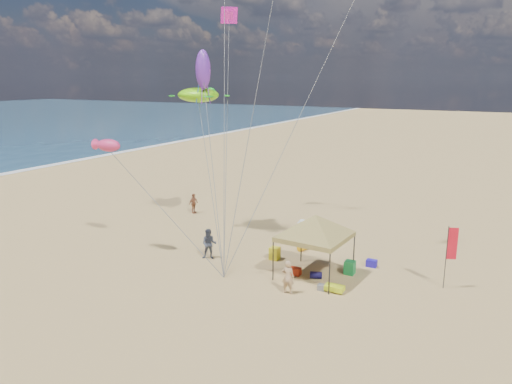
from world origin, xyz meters
TOP-DOWN VIEW (x-y plane):
  - ground at (0.00, 0.00)m, footprint 280.00×280.00m
  - canopy_tent at (3.39, 2.86)m, footprint 6.09×6.09m
  - feather_flag at (9.55, 4.54)m, footprint 0.45×0.19m
  - cooler_red at (2.49, 2.62)m, footprint 0.54×0.38m
  - cooler_blue at (5.63, 5.55)m, footprint 0.54×0.38m
  - bag_navy at (3.59, 2.68)m, footprint 0.69×0.54m
  - bag_orange at (1.43, 6.10)m, footprint 0.54×0.69m
  - chair_green at (4.90, 4.04)m, footprint 0.50×0.50m
  - chair_yellow at (0.61, 4.06)m, footprint 0.50×0.50m
  - crate_grey at (4.32, 1.52)m, footprint 0.34×0.30m
  - beach_cart at (4.93, 1.62)m, footprint 0.90×0.50m
  - person_near_a at (3.05, 0.45)m, footprint 0.62×0.43m
  - person_near_b at (-2.65, 2.45)m, footprint 1.03×0.94m
  - person_near_c at (1.04, 6.91)m, footprint 1.20×0.94m
  - person_far_a at (-8.85, 9.69)m, footprint 0.47×0.91m
  - turtle_kite at (-6.15, 6.79)m, footprint 2.76×2.22m
  - fish_kite at (-8.15, 0.91)m, footprint 1.63×0.90m
  - squid_kite at (-5.29, 6.15)m, footprint 1.11×1.11m
  - stunt_kite_pink at (-7.13, 12.27)m, footprint 1.25×1.14m

SIDE VIEW (x-z plane):
  - ground at x=0.00m, z-range 0.00..0.00m
  - crate_grey at x=4.32m, z-range 0.00..0.28m
  - bag_navy at x=3.59m, z-range 0.00..0.36m
  - bag_orange at x=1.43m, z-range 0.00..0.36m
  - cooler_red at x=2.49m, z-range 0.00..0.38m
  - cooler_blue at x=5.63m, z-range 0.00..0.38m
  - beach_cart at x=4.93m, z-range 0.08..0.32m
  - chair_green at x=4.90m, z-range 0.00..0.70m
  - chair_yellow at x=0.61m, z-range 0.00..0.70m
  - person_far_a at x=-8.85m, z-range 0.00..1.50m
  - person_near_c at x=1.04m, z-range 0.00..1.63m
  - person_near_a at x=3.05m, z-range 0.00..1.63m
  - person_near_b at x=-2.65m, z-range 0.00..1.72m
  - feather_flag at x=9.55m, z-range 0.52..3.62m
  - canopy_tent at x=3.39m, z-range 1.25..5.01m
  - fish_kite at x=-8.15m, z-range 5.83..6.53m
  - turtle_kite at x=-6.15m, z-range 8.31..9.22m
  - squid_kite at x=-5.29m, z-range 9.12..11.46m
  - stunt_kite_pink at x=-7.13m, z-range 13.59..14.66m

